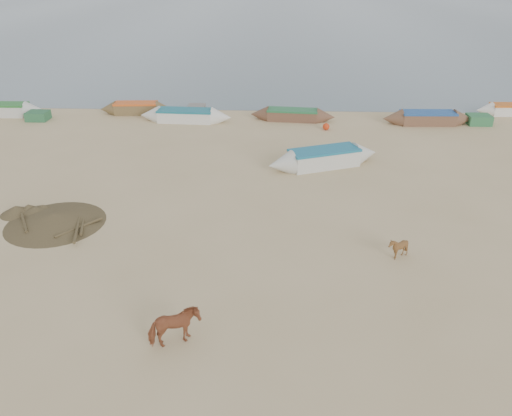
{
  "coord_description": "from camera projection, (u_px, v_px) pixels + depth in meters",
  "views": [
    {
      "loc": [
        0.74,
        -13.92,
        9.96
      ],
      "look_at": [
        0.0,
        4.0,
        1.0
      ],
      "focal_mm": 35.0,
      "sensor_mm": 36.0,
      "label": 1
    }
  ],
  "objects": [
    {
      "name": "beach_clutter",
      "position": [
        322.0,
        116.0,
        34.22
      ],
      "size": [
        44.27,
        4.52,
        0.64
      ],
      "color": "#2C613C",
      "rests_on": "ground"
    },
    {
      "name": "debris_pile",
      "position": [
        55.0,
        218.0,
        20.89
      ],
      "size": [
        4.95,
        4.95,
        0.46
      ],
      "primitive_type": "cone",
      "rotation": [
        0.0,
        0.0,
        0.23
      ],
      "color": "brown",
      "rests_on": "ground"
    },
    {
      "name": "near_canoe",
      "position": [
        324.0,
        158.0,
        26.57
      ],
      "size": [
        6.38,
        3.6,
        0.97
      ],
      "primitive_type": null,
      "rotation": [
        0.0,
        0.0,
        0.38
      ],
      "color": "silver",
      "rests_on": "ground"
    },
    {
      "name": "sea",
      "position": [
        274.0,
        21.0,
        90.21
      ],
      "size": [
        160.0,
        160.0,
        0.0
      ],
      "primitive_type": "plane",
      "color": "slate",
      "rests_on": "ground"
    },
    {
      "name": "calf_front",
      "position": [
        398.0,
        248.0,
        18.38
      ],
      "size": [
        0.89,
        0.82,
        0.87
      ],
      "primitive_type": "imported",
      "rotation": [
        0.0,
        0.0,
        -1.73
      ],
      "color": "brown",
      "rests_on": "ground"
    },
    {
      "name": "waterline_canoes",
      "position": [
        244.0,
        112.0,
        34.75
      ],
      "size": [
        60.2,
        4.14,
        0.9
      ],
      "color": "brown",
      "rests_on": "ground"
    },
    {
      "name": "ground",
      "position": [
        251.0,
        287.0,
        16.92
      ],
      "size": [
        140.0,
        140.0,
        0.0
      ],
      "primitive_type": "plane",
      "color": "tan",
      "rests_on": "ground"
    },
    {
      "name": "cow_adult",
      "position": [
        174.0,
        327.0,
        14.13
      ],
      "size": [
        1.62,
        1.23,
        1.24
      ],
      "primitive_type": "imported",
      "rotation": [
        0.0,
        0.0,
        2.01
      ],
      "color": "#965131",
      "rests_on": "ground"
    }
  ]
}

